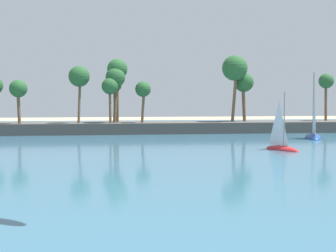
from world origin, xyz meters
name	(u,v)px	position (x,y,z in m)	size (l,w,h in m)	color
sea	(135,140)	(0.00, 60.51, 0.03)	(220.00, 102.31, 0.06)	#386B84
palm_headland	(105,108)	(-4.30, 71.74, 4.03)	(88.68, 6.06, 13.40)	#514C47
sailboat_near_shore	(282,144)	(15.45, 46.56, 0.69)	(3.30, 4.94, 6.93)	red
sailboat_mid_bay	(313,132)	(25.01, 59.75, 0.96)	(4.07, 7.18, 9.97)	#234793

